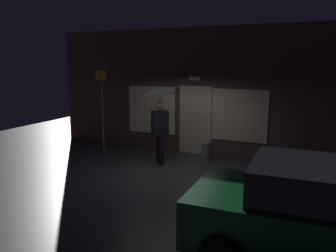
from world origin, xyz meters
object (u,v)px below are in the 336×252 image
Objects in this scene: person_with_umbrella at (160,108)px; parked_car at (334,217)px; street_sign_post at (102,106)px; sidewalk_bollard at (206,152)px.

parked_car is (4.51, -3.56, -0.89)m from person_with_umbrella.
street_sign_post is 4.81× the size of sidewalk_bollard.
sidewalk_bollard is at bearing 168.78° from person_with_umbrella.
parked_car is 7.91m from street_sign_post.
street_sign_post reaches higher than sidewalk_bollard.
person_with_umbrella reaches higher than parked_car.
street_sign_post is at bearing -172.17° from sidewalk_bollard.
parked_car reaches higher than sidewalk_bollard.
person_with_umbrella is 0.54× the size of parked_car.
sidewalk_bollard is at bearing 125.51° from parked_car.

